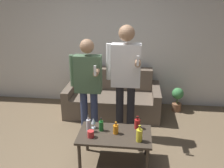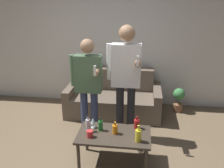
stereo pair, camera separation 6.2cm
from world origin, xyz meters
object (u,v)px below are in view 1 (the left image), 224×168
at_px(couch, 113,98).
at_px(coffee_table, 115,137).
at_px(person_standing_right, 125,74).
at_px(person_standing_left, 88,82).
at_px(bottle_orange, 137,124).

xyz_separation_m(couch, coffee_table, (0.19, -1.57, 0.11)).
height_order(couch, person_standing_right, person_standing_right).
xyz_separation_m(person_standing_left, person_standing_right, (0.57, 0.07, 0.13)).
relative_size(person_standing_left, person_standing_right, 0.89).
bearing_deg(couch, person_standing_right, -71.74).
distance_m(person_standing_left, person_standing_right, 0.58).
bearing_deg(person_standing_left, person_standing_right, 6.82).
bearing_deg(couch, person_standing_left, -107.58).
relative_size(couch, person_standing_right, 0.99).
height_order(couch, person_standing_left, person_standing_left).
bearing_deg(bottle_orange, coffee_table, -148.33).
bearing_deg(coffee_table, person_standing_right, 83.27).
relative_size(bottle_orange, person_standing_right, 0.10).
xyz_separation_m(coffee_table, person_standing_right, (0.09, 0.72, 0.66)).
relative_size(coffee_table, person_standing_right, 0.54).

